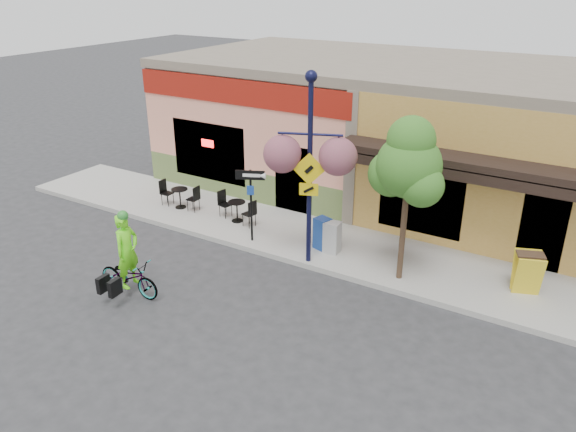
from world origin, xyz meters
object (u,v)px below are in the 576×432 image
object	(u,v)px
one_way_sign	(251,206)
newspaper_box_grey	(332,237)
street_tree	(406,200)
newspaper_box_blue	(322,233)
bicycle	(129,277)
cyclist_rider	(128,260)
building	(429,131)
lamp_post	(310,172)

from	to	relation	value
one_way_sign	newspaper_box_grey	world-z (taller)	one_way_sign
street_tree	newspaper_box_blue	bearing A→B (deg)	169.75
bicycle	cyclist_rider	distance (m)	0.47
building	lamp_post	bearing A→B (deg)	-97.14
bicycle	street_tree	world-z (taller)	street_tree
building	street_tree	size ratio (longest dim) A/B	4.35
cyclist_rider	newspaper_box_blue	bearing A→B (deg)	-37.47
lamp_post	one_way_sign	xyz separation A→B (m)	(-1.99, 0.24, -1.44)
lamp_post	one_way_sign	size ratio (longest dim) A/B	2.35
newspaper_box_grey	street_tree	distance (m)	2.70
building	newspaper_box_grey	xyz separation A→B (m)	(-0.55, -6.03, -1.66)
cyclist_rider	newspaper_box_blue	size ratio (longest dim) A/B	2.05
one_way_sign	newspaper_box_grey	xyz separation A→B (m)	(2.29, 0.54, -0.62)
lamp_post	building	bearing A→B (deg)	60.98
lamp_post	one_way_sign	distance (m)	2.46
cyclist_rider	street_tree	bearing A→B (deg)	-57.39
bicycle	newspaper_box_blue	distance (m)	5.26
building	street_tree	bearing A→B (deg)	-76.43
bicycle	one_way_sign	xyz separation A→B (m)	(1.03, 3.73, 0.76)
cyclist_rider	building	bearing A→B (deg)	-23.67
bicycle	lamp_post	bearing A→B (deg)	-44.18
lamp_post	newspaper_box_grey	xyz separation A→B (m)	(0.30, 0.78, -2.06)
bicycle	one_way_sign	distance (m)	3.94
newspaper_box_grey	newspaper_box_blue	bearing A→B (deg)	167.35
building	newspaper_box_blue	size ratio (longest dim) A/B	20.15
building	bicycle	size ratio (longest dim) A/B	10.47
bicycle	lamp_post	distance (m)	5.11
bicycle	newspaper_box_grey	world-z (taller)	newspaper_box_grey
building	cyclist_rider	distance (m)	11.06
lamp_post	street_tree	distance (m)	2.47
newspaper_box_grey	street_tree	xyz separation A→B (m)	(2.10, -0.38, 1.65)
cyclist_rider	lamp_post	size ratio (longest dim) A/B	0.37
newspaper_box_blue	street_tree	size ratio (longest dim) A/B	0.22
street_tree	building	bearing A→B (deg)	103.57
lamp_post	street_tree	xyz separation A→B (m)	(2.40, 0.40, -0.41)
one_way_sign	newspaper_box_grey	bearing A→B (deg)	-11.55
building	one_way_sign	size ratio (longest dim) A/B	8.56
newspaper_box_blue	one_way_sign	bearing A→B (deg)	-145.36
building	newspaper_box_blue	world-z (taller)	building
bicycle	one_way_sign	size ratio (longest dim) A/B	0.82
one_way_sign	newspaper_box_blue	size ratio (longest dim) A/B	2.35
bicycle	newspaper_box_grey	bearing A→B (deg)	-41.19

